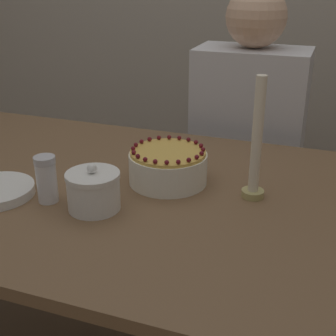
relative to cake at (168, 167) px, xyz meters
name	(u,v)px	position (x,y,z in m)	size (l,w,h in m)	color
dining_table	(120,218)	(-0.11, -0.07, -0.14)	(1.66, 0.92, 0.72)	brown
cake	(168,167)	(0.00, 0.00, 0.00)	(0.21, 0.21, 0.10)	white
sugar_bowl	(93,191)	(-0.12, -0.20, 0.00)	(0.13, 0.13, 0.12)	white
sugar_shaker	(46,179)	(-0.24, -0.21, 0.02)	(0.05, 0.05, 0.12)	white
candle	(256,149)	(0.23, -0.01, 0.08)	(0.06, 0.06, 0.31)	tan
person_man_blue_shirt	(245,171)	(0.11, 0.59, -0.24)	(0.40, 0.34, 1.21)	#473D33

